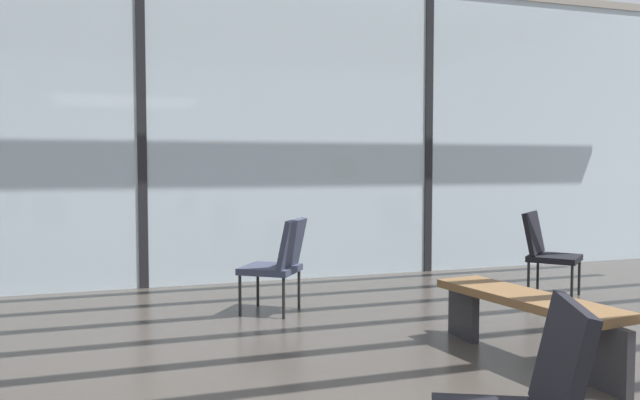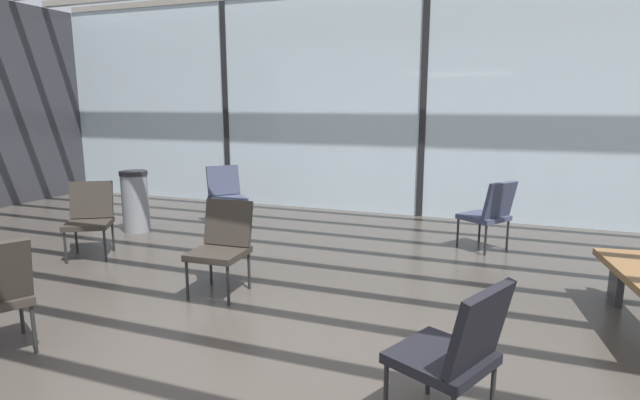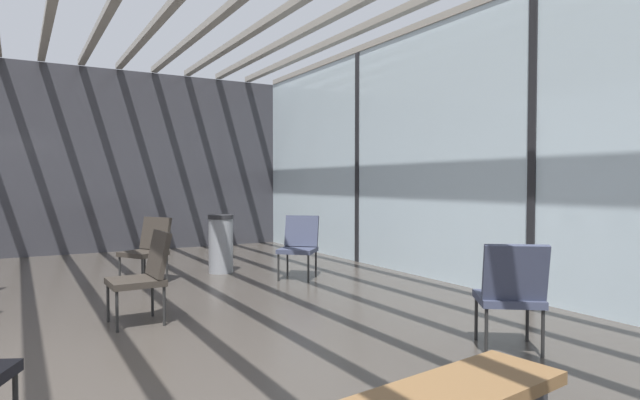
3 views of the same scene
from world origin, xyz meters
The scene contains 9 objects.
glass_curtain_wall centered at (0.00, 5.20, 1.76)m, with size 14.00×0.08×3.52m, color silver.
window_mullion_0 centered at (-3.50, 5.20, 1.76)m, with size 0.10×0.12×3.52m, color black.
window_mullion_1 centered at (0.00, 5.20, 1.76)m, with size 0.10×0.12×3.52m, color black.
side_wall_left_panels centered at (-6.95, 1.60, 1.76)m, with size 0.10×11.20×3.52m, color #2D2D33.
lounge_chair_1 centered at (-3.30, 1.68, 0.49)m, with size 0.68×0.70×0.87m.
lounge_chair_2 centered at (1.11, 3.54, 0.49)m, with size 0.71×0.70×0.87m.
lounge_chair_6 centered at (-2.61, 3.59, 0.49)m, with size 0.71×0.71×0.87m.
lounge_chair_7 centered at (-1.23, 1.22, 0.49)m, with size 0.50×0.54×0.87m.
trash_bin centered at (-3.59, 2.79, 0.43)m, with size 0.38×0.38×0.86m.
Camera 3 is at (3.98, 0.17, 1.34)m, focal length 29.87 mm.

